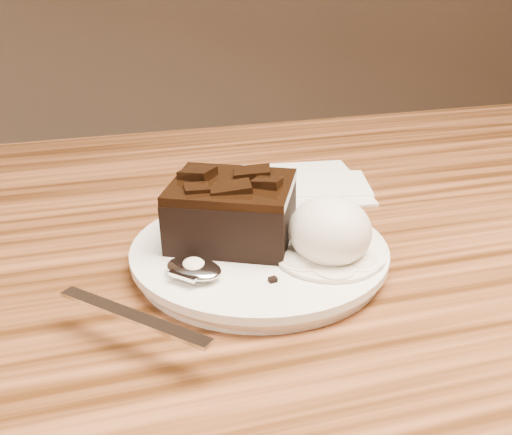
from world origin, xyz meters
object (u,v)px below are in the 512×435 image
object	(u,v)px
ice_cream_scoop	(330,231)
napkin	(298,183)
brownie	(232,214)
spoon	(194,270)
plate	(259,255)

from	to	relation	value
ice_cream_scoop	napkin	world-z (taller)	ice_cream_scoop
brownie	spoon	distance (m)	0.07
ice_cream_scoop	napkin	bearing A→B (deg)	77.00
plate	brownie	size ratio (longest dim) A/B	2.18
plate	napkin	size ratio (longest dim) A/B	1.52
napkin	plate	bearing A→B (deg)	-119.82
brownie	ice_cream_scoop	world-z (taller)	ice_cream_scoop
napkin	ice_cream_scoop	bearing A→B (deg)	-103.00
ice_cream_scoop	brownie	bearing A→B (deg)	140.92
plate	brownie	bearing A→B (deg)	133.29
spoon	napkin	xyz separation A→B (m)	(0.16, 0.20, -0.02)
spoon	napkin	distance (m)	0.26
plate	ice_cream_scoop	size ratio (longest dim) A/B	3.09
brownie	napkin	size ratio (longest dim) A/B	0.70
napkin	spoon	bearing A→B (deg)	-128.08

